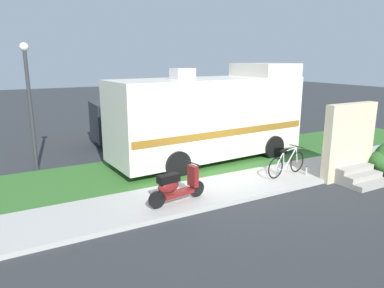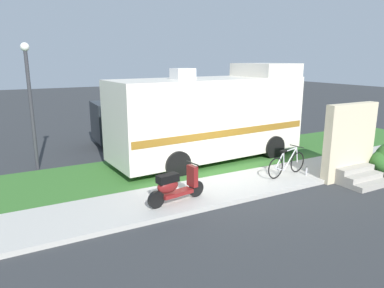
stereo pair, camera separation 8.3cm
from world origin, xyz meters
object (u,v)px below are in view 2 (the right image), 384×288
(bottle_green, at_px, (306,172))
(street_lamp_post, at_px, (30,95))
(motorhome_rv, at_px, (211,116))
(pickup_truck_near, at_px, (141,121))
(scooter, at_px, (175,186))
(bicycle, at_px, (287,164))

(bottle_green, bearing_deg, street_lamp_post, 145.03)
(motorhome_rv, distance_m, pickup_truck_near, 4.21)
(scooter, distance_m, street_lamp_post, 6.18)
(scooter, height_order, street_lamp_post, street_lamp_post)
(scooter, distance_m, bottle_green, 4.64)
(motorhome_rv, xyz_separation_m, scooter, (-3.08, -3.27, -1.11))
(pickup_truck_near, bearing_deg, motorhome_rv, -72.88)
(bicycle, xyz_separation_m, bottle_green, (0.57, -0.29, -0.26))
(bicycle, relative_size, street_lamp_post, 0.41)
(bicycle, distance_m, pickup_truck_near, 7.31)
(scooter, bearing_deg, motorhome_rv, 46.69)
(bicycle, bearing_deg, street_lamp_post, 144.44)
(bottle_green, xyz_separation_m, street_lamp_post, (-7.39, 5.17, 2.33))
(scooter, xyz_separation_m, pickup_truck_near, (1.86, 7.23, 0.43))
(bicycle, xyz_separation_m, street_lamp_post, (-6.82, 4.88, 2.07))
(scooter, height_order, bottle_green, scooter)
(bicycle, relative_size, bottle_green, 6.23)
(bicycle, relative_size, pickup_truck_near, 0.31)
(motorhome_rv, xyz_separation_m, bottle_green, (1.55, -3.28, -1.45))
(street_lamp_post, bearing_deg, motorhome_rv, -17.94)
(bottle_green, height_order, street_lamp_post, street_lamp_post)
(bicycle, height_order, bottle_green, bicycle)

